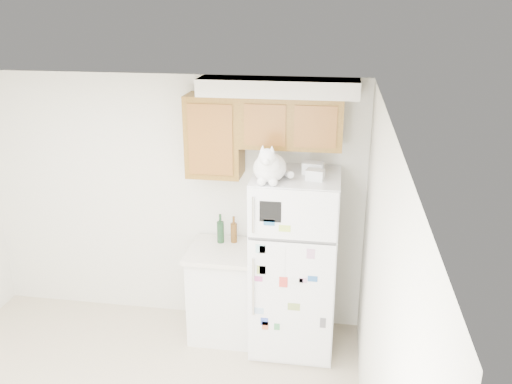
% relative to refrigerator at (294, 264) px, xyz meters
% --- Properties ---
extents(room_shell, '(3.84, 4.04, 2.52)m').
position_rel_refrigerator_xyz_m(room_shell, '(-1.15, -1.36, 0.82)').
color(room_shell, silver).
rests_on(room_shell, ground_plane).
extents(refrigerator, '(0.76, 0.78, 1.70)m').
position_rel_refrigerator_xyz_m(refrigerator, '(0.00, 0.00, 0.00)').
color(refrigerator, white).
rests_on(refrigerator, ground_plane).
extents(base_counter, '(0.64, 0.64, 0.92)m').
position_rel_refrigerator_xyz_m(base_counter, '(-0.69, 0.07, -0.39)').
color(base_counter, white).
rests_on(base_counter, ground_plane).
extents(cat, '(0.34, 0.50, 0.35)m').
position_rel_refrigerator_xyz_m(cat, '(-0.21, -0.20, 0.98)').
color(cat, white).
rests_on(cat, refrigerator).
extents(storage_box_back, '(0.19, 0.15, 0.10)m').
position_rel_refrigerator_xyz_m(storage_box_back, '(0.13, 0.09, 0.90)').
color(storage_box_back, white).
rests_on(storage_box_back, refrigerator).
extents(storage_box_front, '(0.17, 0.13, 0.09)m').
position_rel_refrigerator_xyz_m(storage_box_front, '(0.16, -0.09, 0.89)').
color(storage_box_front, white).
rests_on(storage_box_front, refrigerator).
extents(bottle_green, '(0.07, 0.07, 0.29)m').
position_rel_refrigerator_xyz_m(bottle_green, '(-0.74, 0.21, 0.21)').
color(bottle_green, '#19381E').
rests_on(bottle_green, base_counter).
extents(bottle_amber, '(0.06, 0.06, 0.27)m').
position_rel_refrigerator_xyz_m(bottle_amber, '(-0.61, 0.23, 0.20)').
color(bottle_amber, '#593814').
rests_on(bottle_amber, base_counter).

